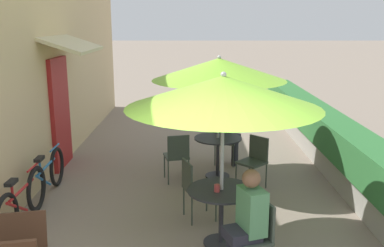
{
  "coord_description": "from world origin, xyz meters",
  "views": [
    {
      "loc": [
        0.12,
        -3.12,
        2.76
      ],
      "look_at": [
        0.15,
        4.19,
        1.0
      ],
      "focal_mm": 40.0,
      "sensor_mm": 36.0,
      "label": 1
    }
  ],
  "objects_px": {
    "cafe_chair_near_left": "(193,185)",
    "cafe_chair_mid_back": "(253,158)",
    "patio_umbrella_near": "(221,92)",
    "bicycle_second": "(45,177)",
    "bicycle_leaning": "(21,202)",
    "patio_umbrella_mid": "(217,69)",
    "seated_patron_near_right": "(245,219)",
    "seated_patron_mid_left": "(226,130)",
    "cafe_chair_mid_right": "(175,154)",
    "coffee_cup_near": "(215,188)",
    "cafe_chair_mid_left": "(221,138)",
    "patio_table_mid": "(216,147)",
    "patio_table_near": "(220,203)",
    "cafe_chair_near_right": "(254,232)"
  },
  "relations": [
    {
      "from": "cafe_chair_near_left",
      "to": "cafe_chair_mid_back",
      "type": "relative_size",
      "value": 1.0
    },
    {
      "from": "patio_umbrella_near",
      "to": "cafe_chair_near_left",
      "type": "xyz_separation_m",
      "value": [
        -0.33,
        0.69,
        -1.43
      ]
    },
    {
      "from": "cafe_chair_mid_back",
      "to": "bicycle_second",
      "type": "bearing_deg",
      "value": 53.19
    },
    {
      "from": "bicycle_leaning",
      "to": "patio_umbrella_mid",
      "type": "bearing_deg",
      "value": 35.16
    },
    {
      "from": "seated_patron_near_right",
      "to": "patio_umbrella_near",
      "type": "bearing_deg",
      "value": -2.65
    },
    {
      "from": "bicycle_leaning",
      "to": "bicycle_second",
      "type": "xyz_separation_m",
      "value": [
        0.01,
        0.98,
        -0.0
      ]
    },
    {
      "from": "cafe_chair_near_left",
      "to": "patio_umbrella_mid",
      "type": "xyz_separation_m",
      "value": [
        0.43,
        1.71,
        1.43
      ]
    },
    {
      "from": "seated_patron_mid_left",
      "to": "cafe_chair_mid_right",
      "type": "xyz_separation_m",
      "value": [
        -0.96,
        -0.99,
        -0.17
      ]
    },
    {
      "from": "cafe_chair_near_left",
      "to": "cafe_chair_mid_right",
      "type": "bearing_deg",
      "value": 171.7
    },
    {
      "from": "seated_patron_near_right",
      "to": "cafe_chair_mid_right",
      "type": "distance_m",
      "value": 3.0
    },
    {
      "from": "coffee_cup_near",
      "to": "cafe_chair_mid_left",
      "type": "height_order",
      "value": "cafe_chair_mid_left"
    },
    {
      "from": "coffee_cup_near",
      "to": "cafe_chair_mid_right",
      "type": "relative_size",
      "value": 0.1
    },
    {
      "from": "cafe_chair_near_left",
      "to": "bicycle_second",
      "type": "distance_m",
      "value": 2.47
    },
    {
      "from": "cafe_chair_near_left",
      "to": "cafe_chair_mid_right",
      "type": "height_order",
      "value": "same"
    },
    {
      "from": "patio_table_mid",
      "to": "cafe_chair_mid_left",
      "type": "xyz_separation_m",
      "value": [
        0.13,
        0.76,
        -0.04
      ]
    },
    {
      "from": "coffee_cup_near",
      "to": "seated_patron_near_right",
      "type": "bearing_deg",
      "value": -66.57
    },
    {
      "from": "bicycle_second",
      "to": "patio_umbrella_near",
      "type": "bearing_deg",
      "value": -29.45
    },
    {
      "from": "cafe_chair_mid_right",
      "to": "cafe_chair_near_left",
      "type": "bearing_deg",
      "value": -92.89
    },
    {
      "from": "patio_table_near",
      "to": "cafe_chair_near_left",
      "type": "relative_size",
      "value": 0.97
    },
    {
      "from": "cafe_chair_near_left",
      "to": "cafe_chair_mid_left",
      "type": "bearing_deg",
      "value": 147.48
    },
    {
      "from": "cafe_chair_near_left",
      "to": "seated_patron_mid_left",
      "type": "bearing_deg",
      "value": 144.95
    },
    {
      "from": "coffee_cup_near",
      "to": "cafe_chair_mid_back",
      "type": "height_order",
      "value": "cafe_chair_mid_back"
    },
    {
      "from": "patio_umbrella_mid",
      "to": "coffee_cup_near",
      "type": "bearing_deg",
      "value": -93.68
    },
    {
      "from": "patio_table_near",
      "to": "patio_table_mid",
      "type": "distance_m",
      "value": 2.41
    },
    {
      "from": "patio_umbrella_near",
      "to": "bicycle_second",
      "type": "xyz_separation_m",
      "value": [
        -2.67,
        1.47,
        -1.6
      ]
    },
    {
      "from": "seated_patron_near_right",
      "to": "cafe_chair_mid_right",
      "type": "relative_size",
      "value": 1.44
    },
    {
      "from": "bicycle_second",
      "to": "patio_umbrella_mid",
      "type": "bearing_deg",
      "value": 18.04
    },
    {
      "from": "patio_table_near",
      "to": "cafe_chair_mid_left",
      "type": "bearing_deg",
      "value": 85.82
    },
    {
      "from": "patio_table_mid",
      "to": "seated_patron_mid_left",
      "type": "xyz_separation_m",
      "value": [
        0.24,
        0.73,
        0.13
      ]
    },
    {
      "from": "cafe_chair_mid_back",
      "to": "patio_table_near",
      "type": "bearing_deg",
      "value": 115.94
    },
    {
      "from": "cafe_chair_mid_back",
      "to": "patio_umbrella_near",
      "type": "bearing_deg",
      "value": 115.94
    },
    {
      "from": "patio_umbrella_near",
      "to": "cafe_chair_mid_right",
      "type": "xyz_separation_m",
      "value": [
        -0.62,
        2.14,
        -1.43
      ]
    },
    {
      "from": "seated_patron_near_right",
      "to": "seated_patron_mid_left",
      "type": "height_order",
      "value": "same"
    },
    {
      "from": "patio_table_near",
      "to": "patio_table_mid",
      "type": "height_order",
      "value": "same"
    },
    {
      "from": "patio_table_mid",
      "to": "cafe_chair_mid_right",
      "type": "distance_m",
      "value": 0.77
    },
    {
      "from": "cafe_chair_near_left",
      "to": "cafe_chair_mid_right",
      "type": "xyz_separation_m",
      "value": [
        -0.29,
        1.45,
        0.0
      ]
    },
    {
      "from": "cafe_chair_near_left",
      "to": "seated_patron_mid_left",
      "type": "xyz_separation_m",
      "value": [
        0.67,
        2.44,
        0.17
      ]
    },
    {
      "from": "cafe_chair_mid_right",
      "to": "cafe_chair_mid_back",
      "type": "distance_m",
      "value": 1.33
    },
    {
      "from": "cafe_chair_near_right",
      "to": "cafe_chair_mid_back",
      "type": "xyz_separation_m",
      "value": [
        0.36,
        2.61,
        0.0
      ]
    },
    {
      "from": "cafe_chair_near_right",
      "to": "coffee_cup_near",
      "type": "height_order",
      "value": "cafe_chair_near_right"
    },
    {
      "from": "cafe_chair_near_right",
      "to": "coffee_cup_near",
      "type": "relative_size",
      "value": 9.67
    },
    {
      "from": "patio_umbrella_near",
      "to": "bicycle_leaning",
      "type": "xyz_separation_m",
      "value": [
        -2.68,
        0.49,
        -1.6
      ]
    },
    {
      "from": "seated_patron_near_right",
      "to": "cafe_chair_mid_right",
      "type": "xyz_separation_m",
      "value": [
        -0.85,
        2.87,
        -0.17
      ]
    },
    {
      "from": "bicycle_leaning",
      "to": "cafe_chair_mid_right",
      "type": "bearing_deg",
      "value": 39.33
    },
    {
      "from": "cafe_chair_mid_back",
      "to": "cafe_chair_near_right",
      "type": "bearing_deg",
      "value": 127.89
    },
    {
      "from": "patio_table_mid",
      "to": "patio_umbrella_mid",
      "type": "distance_m",
      "value": 1.4
    },
    {
      "from": "patio_umbrella_near",
      "to": "bicycle_leaning",
      "type": "bearing_deg",
      "value": 169.62
    },
    {
      "from": "cafe_chair_near_left",
      "to": "coffee_cup_near",
      "type": "bearing_deg",
      "value": -0.37
    },
    {
      "from": "patio_umbrella_mid",
      "to": "bicycle_leaning",
      "type": "distance_m",
      "value": 3.74
    },
    {
      "from": "cafe_chair_mid_left",
      "to": "cafe_chair_mid_back",
      "type": "distance_m",
      "value": 1.33
    }
  ]
}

